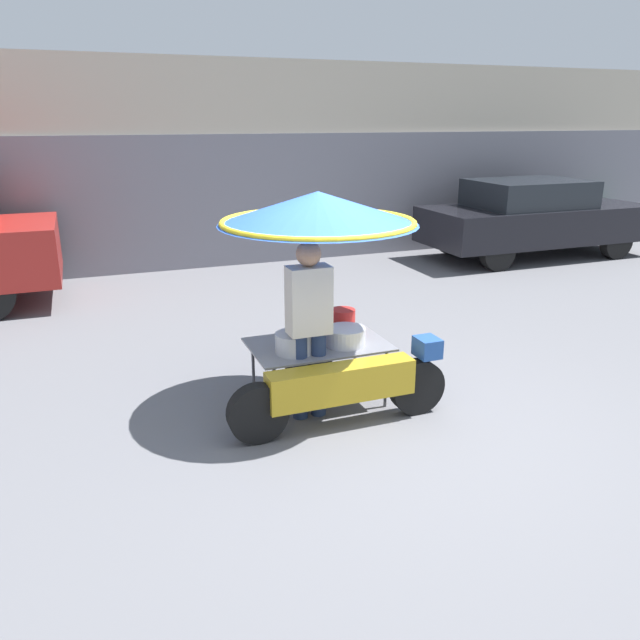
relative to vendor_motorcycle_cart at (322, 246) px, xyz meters
The scene contains 6 objects.
ground_plane 1.68m from the vendor_motorcycle_cart, 57.46° to the right, with size 36.00×36.00×0.00m, color slate.
shopfront_building 7.19m from the vendor_motorcycle_cart, 87.25° to the left, with size 28.00×2.06×3.64m.
vendor_motorcycle_cart is the anchor object (origin of this frame).
vendor_person 0.69m from the vendor_motorcycle_cart, 135.06° to the right, with size 0.38×0.22×1.65m.
parked_car 7.93m from the vendor_motorcycle_cart, 36.99° to the left, with size 4.48×1.76×1.51m.
potted_plant 10.87m from the vendor_motorcycle_cart, 32.00° to the left, with size 0.65×0.65×0.88m.
Camera 1 is at (-2.35, -4.60, 2.65)m, focal length 35.00 mm.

